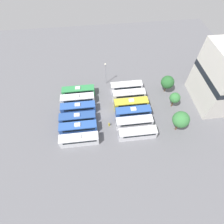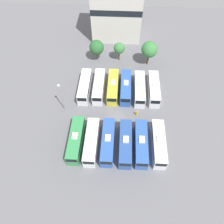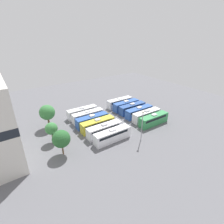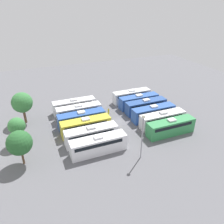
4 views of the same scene
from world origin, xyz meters
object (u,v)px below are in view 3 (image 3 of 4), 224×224
object	(u,v)px
light_pole	(142,121)
tree_2	(47,113)
bus_2	(139,112)
bus_4	(126,105)
bus_8	(98,124)
tree_0	(61,139)
bus_6	(112,135)
bus_0	(154,119)
bus_11	(82,112)
bus_1	(146,115)
bus_9	(92,120)
bus_7	(104,129)
bus_10	(88,116)
worker_person	(108,114)
bus_5	(120,102)
bus_3	(132,108)

from	to	relation	value
light_pole	tree_2	size ratio (longest dim) A/B	1.18
tree_2	bus_2	bearing A→B (deg)	-109.35
tree_2	bus_4	bearing A→B (deg)	-95.52
bus_8	tree_0	world-z (taller)	tree_0
bus_6	bus_8	bearing A→B (deg)	1.71
bus_0	bus_2	bearing A→B (deg)	-0.92
bus_8	bus_11	distance (m)	10.59
bus_1	bus_4	world-z (taller)	same
bus_1	bus_9	distance (m)	18.00
bus_6	bus_7	distance (m)	3.67
light_pole	bus_9	bearing A→B (deg)	24.33
tree_0	bus_1	bearing A→B (deg)	-86.80
bus_8	tree_2	distance (m)	15.45
bus_2	bus_10	world-z (taller)	same
bus_8	light_pole	world-z (taller)	light_pole
bus_2	bus_10	distance (m)	17.59
bus_8	bus_9	xyz separation A→B (m)	(3.33, 0.02, 0.00)
bus_1	bus_7	world-z (taller)	same
bus_4	worker_person	xyz separation A→B (m)	(-0.74, 8.82, -0.99)
bus_0	bus_5	world-z (taller)	same
worker_person	bus_7	bearing A→B (deg)	142.51
bus_3	bus_9	distance (m)	16.57
bus_8	bus_10	world-z (taller)	same
bus_11	bus_6	bearing A→B (deg)	-179.53
bus_5	worker_person	distance (m)	9.76
bus_2	bus_10	size ratio (longest dim) A/B	1.00
bus_9	bus_0	bearing A→B (deg)	-122.83
light_pole	bus_11	bearing A→B (deg)	16.70
light_pole	tree_0	xyz separation A→B (m)	(6.28, 19.53, -1.49)
bus_7	bus_1	bearing A→B (deg)	-90.25
tree_0	bus_11	bearing A→B (deg)	-38.84
bus_7	bus_9	size ratio (longest dim) A/B	1.00
bus_4	worker_person	bearing A→B (deg)	94.79
bus_5	bus_6	world-z (taller)	same
worker_person	tree_0	world-z (taller)	tree_0
bus_1	bus_3	xyz separation A→B (m)	(7.28, -0.02, 0.00)
bus_6	bus_0	bearing A→B (deg)	-89.45
bus_10	light_pole	xyz separation A→B (m)	(-18.57, -6.44, 4.06)
bus_3	bus_11	distance (m)	17.92
bus_3	tree_2	size ratio (longest dim) A/B	1.43
bus_2	bus_4	distance (m)	7.13
bus_1	bus_6	world-z (taller)	same
light_pole	bus_2	bearing A→B (deg)	-40.15
bus_8	light_pole	bearing A→B (deg)	-149.92
bus_1	tree_0	distance (m)	29.47
bus_4	bus_8	world-z (taller)	same
bus_11	bus_8	bearing A→B (deg)	179.61
bus_10	worker_person	world-z (taller)	bus_10
bus_1	bus_11	bearing A→B (deg)	48.96
bus_2	worker_person	xyz separation A→B (m)	(6.39, 8.81, -0.99)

